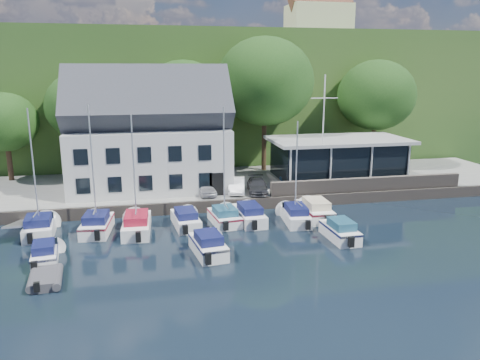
{
  "coord_description": "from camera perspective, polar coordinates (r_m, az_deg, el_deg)",
  "views": [
    {
      "loc": [
        -7.38,
        -26.13,
        11.75
      ],
      "look_at": [
        -0.2,
        9.0,
        3.13
      ],
      "focal_mm": 35.0,
      "sensor_mm": 36.0,
      "label": 1
    }
  ],
  "objects": [
    {
      "name": "car_blue",
      "position": [
        43.26,
        6.71,
        -0.14
      ],
      "size": [
        1.53,
        3.6,
        1.21
      ],
      "primitive_type": "imported",
      "rotation": [
        0.0,
        0.0,
        0.04
      ],
      "color": "#315D95",
      "rests_on": "quay"
    },
    {
      "name": "boat_r1_5",
      "position": [
        36.65,
        1.11,
        -3.99
      ],
      "size": [
        2.29,
        6.61,
        1.46
      ],
      "primitive_type": null,
      "rotation": [
        0.0,
        0.0,
        0.06
      ],
      "color": "white",
      "rests_on": "ground"
    },
    {
      "name": "quay_face",
      "position": [
        39.5,
        -0.3,
        -3.04
      ],
      "size": [
        60.0,
        0.3,
        1.0
      ],
      "primitive_type": "cube",
      "color": "#5D524A",
      "rests_on": "ground"
    },
    {
      "name": "farmhouse",
      "position": [
        83.89,
        9.53,
        19.05
      ],
      "size": [
        10.4,
        7.0,
        8.2
      ],
      "primitive_type": null,
      "color": "beige",
      "rests_on": "hillside"
    },
    {
      "name": "boat_r2_2",
      "position": [
        30.47,
        -3.9,
        -7.67
      ],
      "size": [
        2.62,
        5.69,
        1.52
      ],
      "primitive_type": null,
      "rotation": [
        0.0,
        0.0,
        0.14
      ],
      "color": "white",
      "rests_on": "ground"
    },
    {
      "name": "flagpole",
      "position": [
        42.56,
        10.07,
        5.68
      ],
      "size": [
        2.45,
        0.2,
        10.21
      ],
      "primitive_type": null,
      "color": "silver",
      "rests_on": "quay"
    },
    {
      "name": "boat_r1_1",
      "position": [
        34.77,
        -17.51,
        1.2
      ],
      "size": [
        2.63,
        5.93,
        9.43
      ],
      "primitive_type": null,
      "rotation": [
        0.0,
        0.0,
        -0.1
      ],
      "color": "white",
      "rests_on": "ground"
    },
    {
      "name": "tree_2",
      "position": [
        48.78,
        -6.78,
        7.58
      ],
      "size": [
        8.47,
        8.47,
        11.58
      ],
      "primitive_type": null,
      "color": "black",
      "rests_on": "quay"
    },
    {
      "name": "field_patch",
      "position": [
        97.46,
        -2.56,
        16.09
      ],
      "size": [
        50.0,
        30.0,
        0.3
      ],
      "primitive_type": "cube",
      "color": "#616B35",
      "rests_on": "hillside"
    },
    {
      "name": "boat_r1_4",
      "position": [
        35.29,
        -1.95,
        1.12
      ],
      "size": [
        2.63,
        5.54,
        8.37
      ],
      "primitive_type": null,
      "rotation": [
        0.0,
        0.0,
        0.12
      ],
      "color": "white",
      "rests_on": "ground"
    },
    {
      "name": "harbor_building",
      "position": [
        43.11,
        -10.96,
        4.73
      ],
      "size": [
        14.4,
        8.2,
        8.7
      ],
      "primitive_type": null,
      "color": "silver",
      "rests_on": "quay"
    },
    {
      "name": "boat_r1_0",
      "position": [
        35.71,
        -23.82,
        0.79
      ],
      "size": [
        2.66,
        5.85,
        9.19
      ],
      "primitive_type": null,
      "rotation": [
        0.0,
        0.0,
        0.09
      ],
      "color": "white",
      "rests_on": "ground"
    },
    {
      "name": "boat_r1_6",
      "position": [
        35.94,
        6.89,
        1.46
      ],
      "size": [
        2.4,
        6.51,
        8.62
      ],
      "primitive_type": null,
      "rotation": [
        0.0,
        0.0,
        -0.09
      ],
      "color": "white",
      "rests_on": "ground"
    },
    {
      "name": "car_silver",
      "position": [
        40.78,
        -4.2,
        -0.94
      ],
      "size": [
        1.69,
        3.63,
        1.2
      ],
      "primitive_type": "imported",
      "rotation": [
        0.0,
        0.0,
        0.08
      ],
      "color": "silver",
      "rests_on": "quay"
    },
    {
      "name": "car_dgrey",
      "position": [
        41.44,
        2.12,
        -0.68
      ],
      "size": [
        2.28,
        4.34,
        1.2
      ],
      "primitive_type": "imported",
      "rotation": [
        0.0,
        0.0,
        -0.15
      ],
      "color": "#292A2E",
      "rests_on": "quay"
    },
    {
      "name": "tree_0",
      "position": [
        50.51,
        -26.56,
        4.71
      ],
      "size": [
        6.24,
        6.24,
        8.52
      ],
      "primitive_type": null,
      "color": "black",
      "rests_on": "quay"
    },
    {
      "name": "boat_r1_3",
      "position": [
        35.83,
        -6.65,
        -4.56
      ],
      "size": [
        2.44,
        6.0,
        1.39
      ],
      "primitive_type": null,
      "rotation": [
        0.0,
        0.0,
        0.1
      ],
      "color": "white",
      "rests_on": "ground"
    },
    {
      "name": "seawall",
      "position": [
        43.44,
        15.31,
        -0.49
      ],
      "size": [
        18.0,
        0.5,
        1.2
      ],
      "primitive_type": "cube",
      "color": "#5D524A",
      "rests_on": "quay"
    },
    {
      "name": "boat_r2_4",
      "position": [
        33.72,
        12.09,
        -5.86
      ],
      "size": [
        1.99,
        5.45,
        1.48
      ],
      "primitive_type": null,
      "rotation": [
        0.0,
        0.0,
        0.04
      ],
      "color": "white",
      "rests_on": "ground"
    },
    {
      "name": "gangway",
      "position": [
        38.15,
        -24.88,
        -5.73
      ],
      "size": [
        1.2,
        6.0,
        1.4
      ],
      "primitive_type": null,
      "color": "silver",
      "rests_on": "ground"
    },
    {
      "name": "tree_3",
      "position": [
        49.79,
        3.01,
        9.15
      ],
      "size": [
        10.22,
        10.22,
        13.97
      ],
      "primitive_type": null,
      "color": "black",
      "rests_on": "quay"
    },
    {
      "name": "boat_r1_2",
      "position": [
        34.15,
        -12.81,
        1.06
      ],
      "size": [
        2.42,
        6.98,
        9.17
      ],
      "primitive_type": null,
      "rotation": [
        0.0,
        0.0,
        -0.05
      ],
      "color": "white",
      "rests_on": "ground"
    },
    {
      "name": "quay",
      "position": [
        45.66,
        -1.9,
        -0.76
      ],
      "size": [
        60.0,
        13.0,
        1.0
      ],
      "primitive_type": "cube",
      "color": "gray",
      "rests_on": "ground"
    },
    {
      "name": "club_pavilion",
      "position": [
        46.78,
        11.81,
        2.51
      ],
      "size": [
        13.2,
        7.2,
        4.1
      ],
      "primitive_type": null,
      "color": "black",
      "rests_on": "quay"
    },
    {
      "name": "boat_r1_7",
      "position": [
        38.05,
        9.14,
        -3.42
      ],
      "size": [
        2.22,
        6.52,
        1.57
      ],
      "primitive_type": null,
      "rotation": [
        0.0,
        0.0,
        -0.02
      ],
      "color": "white",
      "rests_on": "ground"
    },
    {
      "name": "tree_5",
      "position": [
        54.49,
        16.15,
        7.81
      ],
      "size": [
        8.53,
        8.53,
        11.66
      ],
      "primitive_type": null,
      "color": "black",
      "rests_on": "quay"
    },
    {
      "name": "hillside",
      "position": [
        88.52,
        -6.89,
        10.99
      ],
      "size": [
        160.0,
        75.0,
        16.0
      ],
      "primitive_type": "cube",
      "color": "#244B1C",
      "rests_on": "ground"
    },
    {
      "name": "dinghy_1",
      "position": [
        28.85,
        -22.64,
        -10.85
      ],
      "size": [
        2.18,
        3.27,
        0.72
      ],
      "primitive_type": null,
      "rotation": [
        0.0,
        0.0,
        0.11
      ],
      "color": "#3D3D42",
      "rests_on": "ground"
    },
    {
      "name": "car_white",
      "position": [
        41.41,
        -0.41,
        -0.61
      ],
      "size": [
        2.13,
        4.12,
        1.29
      ],
      "primitive_type": "imported",
      "rotation": [
        0.0,
        0.0,
        -0.2
      ],
      "color": "white",
      "rests_on": "quay"
    },
    {
      "name": "ground",
      "position": [
        29.59,
        3.92,
        -9.92
      ],
      "size": [
        180.0,
        180.0,
        0.0
      ],
      "primitive_type": "plane",
      "color": "black",
      "rests_on": "ground"
    },
    {
      "name": "tree_1",
      "position": [
        49.48,
        -18.24,
        6.46
      ],
      "size": [
        7.69,
        7.69,
        10.51
      ],
      "primitive_type": null,
      "color": "black",
      "rests_on": "quay"
    },
    {
      "name": "boat_r2_0",
      "position": [
        31.63,
        -22.7,
        -8.08
      ],
      "size": [
        2.2,
        5.08,
        1.36
      ],
      "primitive_type": null,
      "rotation": [
        0.0,
        0.0,
        0.13
      ],
      "color": "white",
      "rests_on": "ground"
    }
  ]
}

